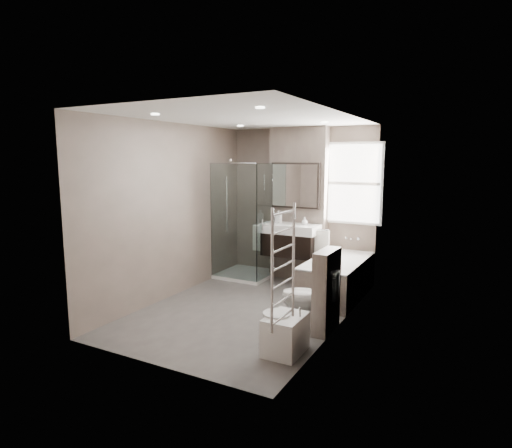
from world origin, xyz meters
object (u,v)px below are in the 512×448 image
Objects in this scene: vanity at (290,240)px; toilet at (309,298)px; bathtub at (337,276)px; bidet at (285,333)px.

vanity is 1.31× the size of toilet.
bathtub is (0.92, -0.33, -0.43)m from vanity.
bathtub reaches higher than bidet.
toilet reaches higher than bathtub.
vanity is 1.79× the size of bidet.
vanity is at bearing 160.63° from bathtub.
toilet is 0.85m from bidet.
bathtub is 1.29m from toilet.
toilet is at bearing 93.03° from bidet.
bidet is at bearing -67.45° from vanity.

